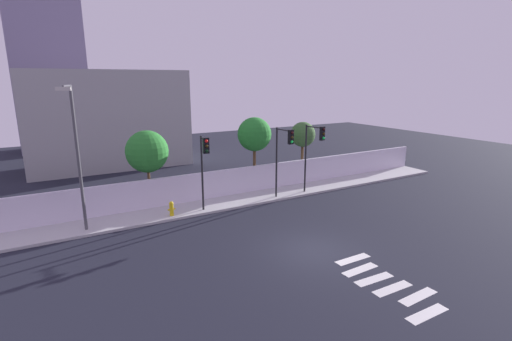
{
  "coord_description": "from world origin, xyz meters",
  "views": [
    {
      "loc": [
        -10.34,
        -12.64,
        7.84
      ],
      "look_at": [
        0.62,
        6.5,
        2.45
      ],
      "focal_mm": 26.13,
      "sensor_mm": 36.0,
      "label": 1
    }
  ],
  "objects_px": {
    "traffic_light_left": "(204,158)",
    "fire_hydrant": "(171,208)",
    "traffic_light_right": "(314,145)",
    "roadside_tree_midleft": "(254,135)",
    "traffic_light_center": "(284,148)",
    "roadside_tree_leftmost": "(147,152)",
    "street_lamp_curbside": "(76,148)",
    "roadside_tree_midright": "(303,135)"
  },
  "relations": [
    {
      "from": "traffic_light_left",
      "to": "fire_hydrant",
      "type": "bearing_deg",
      "value": 167.25
    },
    {
      "from": "traffic_light_right",
      "to": "roadside_tree_midleft",
      "type": "relative_size",
      "value": 0.9
    },
    {
      "from": "traffic_light_center",
      "to": "roadside_tree_leftmost",
      "type": "xyz_separation_m",
      "value": [
        -7.71,
        3.92,
        -0.14
      ]
    },
    {
      "from": "street_lamp_curbside",
      "to": "roadside_tree_leftmost",
      "type": "xyz_separation_m",
      "value": [
        4.18,
        3.23,
        -1.12
      ]
    },
    {
      "from": "traffic_light_right",
      "to": "roadside_tree_leftmost",
      "type": "bearing_deg",
      "value": 159.21
    },
    {
      "from": "fire_hydrant",
      "to": "roadside_tree_midright",
      "type": "xyz_separation_m",
      "value": [
        11.69,
        3.17,
        3.02
      ]
    },
    {
      "from": "fire_hydrant",
      "to": "traffic_light_right",
      "type": "bearing_deg",
      "value": -4.12
    },
    {
      "from": "traffic_light_left",
      "to": "traffic_light_center",
      "type": "relative_size",
      "value": 0.97
    },
    {
      "from": "roadside_tree_midleft",
      "to": "roadside_tree_midright",
      "type": "relative_size",
      "value": 1.12
    },
    {
      "from": "traffic_light_right",
      "to": "roadside_tree_midright",
      "type": "bearing_deg",
      "value": 63.58
    },
    {
      "from": "traffic_light_left",
      "to": "roadside_tree_midright",
      "type": "bearing_deg",
      "value": 20.34
    },
    {
      "from": "fire_hydrant",
      "to": "roadside_tree_leftmost",
      "type": "bearing_deg",
      "value": 97.68
    },
    {
      "from": "traffic_light_center",
      "to": "roadside_tree_midleft",
      "type": "xyz_separation_m",
      "value": [
        0.04,
        3.92,
        0.38
      ]
    },
    {
      "from": "traffic_light_center",
      "to": "roadside_tree_leftmost",
      "type": "distance_m",
      "value": 8.65
    },
    {
      "from": "traffic_light_left",
      "to": "street_lamp_curbside",
      "type": "height_order",
      "value": "street_lamp_curbside"
    },
    {
      "from": "fire_hydrant",
      "to": "roadside_tree_midright",
      "type": "bearing_deg",
      "value": 15.15
    },
    {
      "from": "street_lamp_curbside",
      "to": "fire_hydrant",
      "type": "bearing_deg",
      "value": 0.84
    },
    {
      "from": "traffic_light_center",
      "to": "street_lamp_curbside",
      "type": "bearing_deg",
      "value": 176.72
    },
    {
      "from": "street_lamp_curbside",
      "to": "roadside_tree_leftmost",
      "type": "distance_m",
      "value": 5.4
    },
    {
      "from": "traffic_light_center",
      "to": "street_lamp_curbside",
      "type": "distance_m",
      "value": 11.96
    },
    {
      "from": "traffic_light_right",
      "to": "fire_hydrant",
      "type": "relative_size",
      "value": 5.5
    },
    {
      "from": "traffic_light_right",
      "to": "roadside_tree_midleft",
      "type": "bearing_deg",
      "value": 122.23
    },
    {
      "from": "traffic_light_center",
      "to": "fire_hydrant",
      "type": "xyz_separation_m",
      "value": [
        -7.29,
        0.75,
        -2.98
      ]
    },
    {
      "from": "roadside_tree_leftmost",
      "to": "roadside_tree_midright",
      "type": "xyz_separation_m",
      "value": [
        12.12,
        -0.0,
        0.19
      ]
    },
    {
      "from": "traffic_light_left",
      "to": "traffic_light_right",
      "type": "bearing_deg",
      "value": -1.92
    },
    {
      "from": "traffic_light_left",
      "to": "roadside_tree_midright",
      "type": "distance_m",
      "value": 10.39
    },
    {
      "from": "traffic_light_right",
      "to": "roadside_tree_leftmost",
      "type": "relative_size",
      "value": 0.99
    },
    {
      "from": "traffic_light_center",
      "to": "roadside_tree_midright",
      "type": "height_order",
      "value": "traffic_light_center"
    },
    {
      "from": "fire_hydrant",
      "to": "roadside_tree_midright",
      "type": "distance_m",
      "value": 12.48
    },
    {
      "from": "fire_hydrant",
      "to": "roadside_tree_leftmost",
      "type": "xyz_separation_m",
      "value": [
        -0.43,
        3.17,
        2.84
      ]
    },
    {
      "from": "roadside_tree_midleft",
      "to": "roadside_tree_midright",
      "type": "xyz_separation_m",
      "value": [
        4.36,
        -0.0,
        -0.34
      ]
    },
    {
      "from": "fire_hydrant",
      "to": "roadside_tree_midleft",
      "type": "xyz_separation_m",
      "value": [
        7.33,
        3.17,
        3.36
      ]
    },
    {
      "from": "traffic_light_center",
      "to": "roadside_tree_leftmost",
      "type": "bearing_deg",
      "value": 153.09
    },
    {
      "from": "roadside_tree_leftmost",
      "to": "roadside_tree_midright",
      "type": "relative_size",
      "value": 1.03
    },
    {
      "from": "traffic_light_center",
      "to": "roadside_tree_leftmost",
      "type": "relative_size",
      "value": 0.98
    },
    {
      "from": "fire_hydrant",
      "to": "traffic_light_center",
      "type": "bearing_deg",
      "value": -5.87
    },
    {
      "from": "traffic_light_left",
      "to": "roadside_tree_midleft",
      "type": "distance_m",
      "value": 6.49
    },
    {
      "from": "traffic_light_right",
      "to": "roadside_tree_leftmost",
      "type": "height_order",
      "value": "traffic_light_right"
    },
    {
      "from": "roadside_tree_leftmost",
      "to": "roadside_tree_midleft",
      "type": "bearing_deg",
      "value": -0.0
    },
    {
      "from": "traffic_light_left",
      "to": "fire_hydrant",
      "type": "distance_m",
      "value": 3.47
    },
    {
      "from": "traffic_light_center",
      "to": "traffic_light_right",
      "type": "xyz_separation_m",
      "value": [
        2.48,
        0.05,
        0.01
      ]
    },
    {
      "from": "traffic_light_center",
      "to": "roadside_tree_midleft",
      "type": "relative_size",
      "value": 0.9
    }
  ]
}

